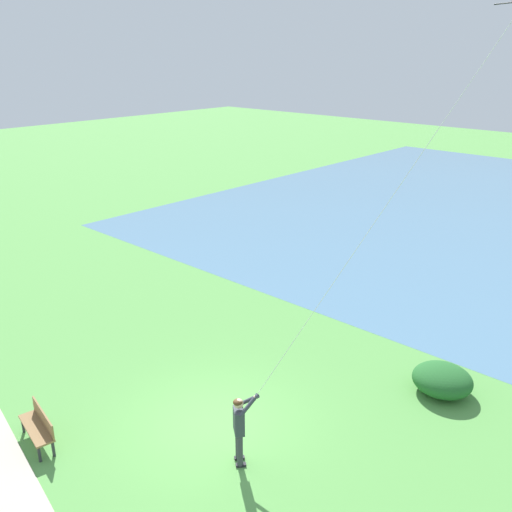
# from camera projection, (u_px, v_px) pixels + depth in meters

# --- Properties ---
(ground_plane) EXTENTS (120.00, 120.00, 0.00)m
(ground_plane) POSITION_uv_depth(u_px,v_px,m) (214.00, 425.00, 14.41)
(ground_plane) COLOR #569947
(person_kite_flyer) EXTENTS (0.61, 0.56, 1.83)m
(person_kite_flyer) POSITION_uv_depth(u_px,v_px,m) (240.00, 425.00, 12.74)
(person_kite_flyer) COLOR #232328
(person_kite_flyer) RESTS_ON ground
(park_bench_near_walkway) EXTENTS (0.71, 1.56, 0.88)m
(park_bench_near_walkway) POSITION_uv_depth(u_px,v_px,m) (39.00, 425.00, 13.59)
(park_bench_near_walkway) COLOR olive
(park_bench_near_walkway) RESTS_ON ground
(lakeside_shrub) EXTENTS (1.58, 1.66, 0.80)m
(lakeside_shrub) POSITION_uv_depth(u_px,v_px,m) (442.00, 380.00, 15.65)
(lakeside_shrub) COLOR #236028
(lakeside_shrub) RESTS_ON ground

